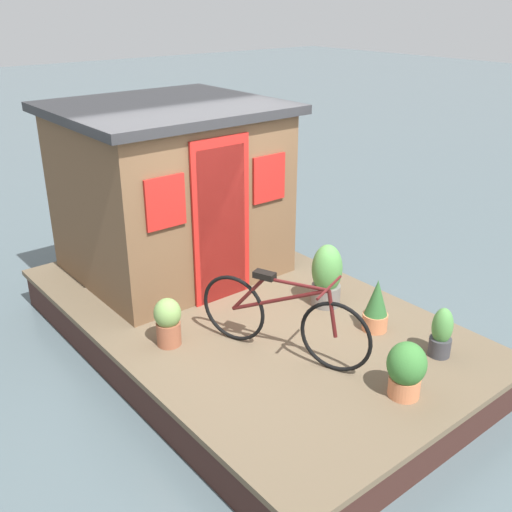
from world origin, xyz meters
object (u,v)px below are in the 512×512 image
object	(u,v)px
bicycle	(282,318)
potted_plant_lavender	(376,306)
potted_plant_sage	(327,276)
potted_plant_ivy	(406,369)
potted_plant_succulent	(441,334)
houseboat_cabin	(170,190)
potted_plant_thyme	(168,321)

from	to	relation	value
bicycle	potted_plant_lavender	distance (m)	1.06
potted_plant_sage	potted_plant_ivy	world-z (taller)	potted_plant_sage
bicycle	potted_plant_succulent	world-z (taller)	bicycle
houseboat_cabin	potted_plant_lavender	bearing A→B (deg)	-163.06
potted_plant_succulent	houseboat_cabin	bearing A→B (deg)	15.28
potted_plant_succulent	potted_plant_thyme	bearing A→B (deg)	46.67
potted_plant_ivy	potted_plant_lavender	bearing A→B (deg)	-36.45
houseboat_cabin	potted_plant_succulent	world-z (taller)	houseboat_cabin
potted_plant_sage	potted_plant_lavender	distance (m)	0.70
bicycle	potted_plant_lavender	bearing A→B (deg)	-103.99
bicycle	potted_plant_ivy	world-z (taller)	bicycle
potted_plant_ivy	potted_plant_succulent	size ratio (longest dim) A/B	1.02
potted_plant_succulent	potted_plant_lavender	bearing A→B (deg)	8.97
bicycle	potted_plant_succulent	distance (m)	1.48
bicycle	potted_plant_ivy	distance (m)	1.19
potted_plant_ivy	bicycle	bearing A→B (deg)	18.55
potted_plant_ivy	potted_plant_thyme	xyz separation A→B (m)	(1.94, 1.11, -0.01)
potted_plant_sage	houseboat_cabin	bearing A→B (deg)	22.65
potted_plant_succulent	potted_plant_ivy	bearing A→B (deg)	103.52
potted_plant_sage	potted_plant_lavender	bearing A→B (deg)	-179.79
bicycle	potted_plant_sage	world-z (taller)	bicycle
bicycle	potted_plant_lavender	world-z (taller)	bicycle
potted_plant_sage	potted_plant_succulent	xyz separation A→B (m)	(-1.38, -0.11, -0.11)
houseboat_cabin	potted_plant_ivy	bearing A→B (deg)	-177.83
houseboat_cabin	potted_plant_succulent	xyz separation A→B (m)	(-3.23, -0.88, -0.78)
potted_plant_thyme	bicycle	bearing A→B (deg)	-137.96
potted_plant_sage	potted_plant_succulent	distance (m)	1.39
houseboat_cabin	potted_plant_lavender	world-z (taller)	houseboat_cabin
bicycle	potted_plant_sage	xyz separation A→B (m)	(0.44, -1.02, -0.04)
bicycle	potted_plant_sage	distance (m)	1.11
houseboat_cabin	potted_plant_lavender	distance (m)	2.76
bicycle	potted_plant_succulent	xyz separation A→B (m)	(-0.94, -1.13, -0.15)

